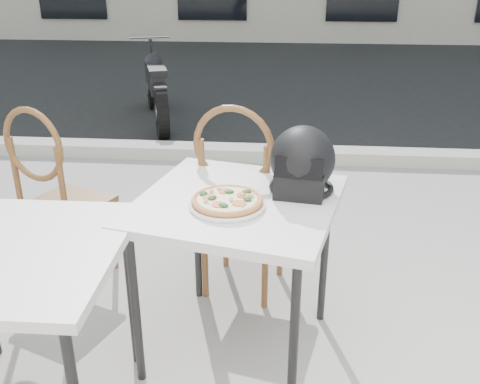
# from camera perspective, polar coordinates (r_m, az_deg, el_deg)

# --- Properties ---
(ground) EXTENTS (80.00, 80.00, 0.00)m
(ground) POSITION_cam_1_polar(r_m,az_deg,el_deg) (2.59, 2.06, -19.75)
(ground) COLOR #9F9C97
(ground) RESTS_ON ground
(street_asphalt) EXTENTS (30.00, 8.00, 0.00)m
(street_asphalt) POSITION_cam_1_polar(r_m,az_deg,el_deg) (9.06, 4.55, 12.13)
(street_asphalt) COLOR black
(street_asphalt) RESTS_ON ground
(curb) EXTENTS (30.00, 0.25, 0.12)m
(curb) POSITION_cam_1_polar(r_m,az_deg,el_deg) (5.18, 3.90, 4.10)
(curb) COLOR #A2A097
(curb) RESTS_ON ground
(cafe_table_main) EXTENTS (1.02, 1.02, 0.81)m
(cafe_table_main) POSITION_cam_1_polar(r_m,az_deg,el_deg) (2.39, -0.26, -2.31)
(cafe_table_main) COLOR silver
(cafe_table_main) RESTS_ON ground
(plate) EXTENTS (0.39, 0.39, 0.02)m
(plate) POSITION_cam_1_polar(r_m,az_deg,el_deg) (2.27, -1.37, -1.38)
(plate) COLOR white
(plate) RESTS_ON cafe_table_main
(pizza) EXTENTS (0.39, 0.39, 0.04)m
(pizza) POSITION_cam_1_polar(r_m,az_deg,el_deg) (2.26, -1.37, -0.85)
(pizza) COLOR #C78148
(pizza) RESTS_ON plate
(helmet) EXTENTS (0.33, 0.34, 0.30)m
(helmet) POSITION_cam_1_polar(r_m,az_deg,el_deg) (2.40, 6.64, 3.04)
(helmet) COLOR black
(helmet) RESTS_ON cafe_table_main
(cafe_chair_main) EXTENTS (0.52, 0.52, 1.14)m
(cafe_chair_main) POSITION_cam_1_polar(r_m,az_deg,el_deg) (2.86, -0.04, -0.06)
(cafe_chair_main) COLOR brown
(cafe_chair_main) RESTS_ON ground
(cafe_table_side) EXTENTS (0.86, 0.86, 0.80)m
(cafe_table_side) POSITION_cam_1_polar(r_m,az_deg,el_deg) (2.19, -23.54, -7.09)
(cafe_table_side) COLOR silver
(cafe_table_side) RESTS_ON ground
(cafe_chair_side) EXTENTS (0.54, 0.54, 1.09)m
(cafe_chair_side) POSITION_cam_1_polar(r_m,az_deg,el_deg) (3.16, -19.21, 0.45)
(cafe_chair_side) COLOR brown
(cafe_chair_side) RESTS_ON ground
(motorcycle) EXTENTS (0.73, 1.83, 0.94)m
(motorcycle) POSITION_cam_1_polar(r_m,az_deg,el_deg) (6.42, -8.96, 10.96)
(motorcycle) COLOR black
(motorcycle) RESTS_ON street_asphalt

